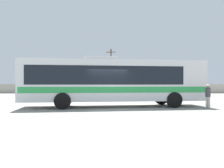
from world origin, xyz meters
name	(u,v)px	position (x,y,z in m)	size (l,w,h in m)	color
ground_plane	(109,98)	(0.00, 10.00, 0.00)	(300.00, 300.00, 0.00)	gray
perimeter_wall	(110,89)	(0.00, 23.74, 0.80)	(80.00, 0.30, 1.60)	#9E998C
coach_bus_silver_green	(112,80)	(0.26, 0.66, 1.83)	(12.67, 4.08, 3.43)	silver
attendant_by_bus_door	(208,95)	(6.32, -0.73, 0.88)	(0.45, 0.45, 1.57)	#B7B2A8
parked_car_leftmost_dark_blue	(32,89)	(-11.98, 19.83, 0.79)	(4.27, 2.03, 1.49)	navy
parked_car_second_dark_blue	(70,89)	(-6.03, 19.72, 0.80)	(4.44, 1.99, 1.52)	navy
utility_pole_near	(111,70)	(0.27, 27.74, 4.31)	(1.80, 0.35, 8.26)	#4C3823
roadside_tree_left	(36,67)	(-14.61, 29.84, 4.99)	(3.59, 3.59, 6.55)	brown
roadside_tree_midleft	(98,69)	(-2.24, 28.25, 4.50)	(4.51, 4.51, 6.43)	brown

